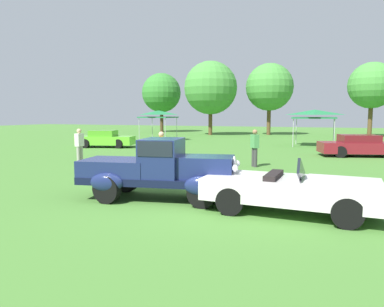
{
  "coord_description": "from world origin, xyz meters",
  "views": [
    {
      "loc": [
        3.81,
        -8.66,
        2.36
      ],
      "look_at": [
        0.09,
        1.22,
        1.2
      ],
      "focal_mm": 33.29,
      "sensor_mm": 36.0,
      "label": 1
    }
  ],
  "objects": [
    {
      "name": "show_car_lime",
      "position": [
        -11.04,
        13.02,
        0.6
      ],
      "size": [
        4.28,
        2.65,
        1.22
      ],
      "color": "#60C62D",
      "rests_on": "ground_plane"
    },
    {
      "name": "treeline_center",
      "position": [
        -2.38,
        32.83,
        5.42
      ],
      "size": [
        5.36,
        5.36,
        8.12
      ],
      "color": "brown",
      "rests_on": "ground_plane"
    },
    {
      "name": "ground_plane",
      "position": [
        0.0,
        0.0,
        0.0
      ],
      "size": [
        120.0,
        120.0,
        0.0
      ],
      "primitive_type": "plane",
      "color": "#42752D"
    },
    {
      "name": "treeline_far_left",
      "position": [
        -16.82,
        34.63,
        5.19
      ],
      "size": [
        5.16,
        5.16,
        7.78
      ],
      "color": "#47331E",
      "rests_on": "ground_plane"
    },
    {
      "name": "spectator_by_row",
      "position": [
        0.83,
        7.25,
        0.91
      ],
      "size": [
        0.44,
        0.46,
        1.69
      ],
      "color": "#383838",
      "rests_on": "ground_plane"
    },
    {
      "name": "canopy_tent_left_field",
      "position": [
        -10.47,
        20.58,
        2.42
      ],
      "size": [
        2.83,
        2.83,
        2.71
      ],
      "color": "#B7B7BC",
      "rests_on": "ground_plane"
    },
    {
      "name": "spectator_near_truck",
      "position": [
        -7.1,
        5.17,
        0.91
      ],
      "size": [
        0.26,
        0.41,
        1.69
      ],
      "color": "#9E998E",
      "rests_on": "ground_plane"
    },
    {
      "name": "show_car_burgundy",
      "position": [
        5.7,
        13.34,
        0.6
      ],
      "size": [
        4.83,
        2.8,
        1.22
      ],
      "color": "maroon",
      "rests_on": "ground_plane"
    },
    {
      "name": "treeline_mid_left",
      "position": [
        -8.63,
        30.36,
        5.34
      ],
      "size": [
        6.01,
        6.01,
        8.35
      ],
      "color": "brown",
      "rests_on": "ground_plane"
    },
    {
      "name": "spectator_far_side",
      "position": [
        -2.23,
        3.96,
        0.91
      ],
      "size": [
        0.44,
        0.46,
        1.69
      ],
      "color": "#9E998E",
      "rests_on": "ground_plane"
    },
    {
      "name": "treeline_mid_right",
      "position": [
        8.07,
        32.55,
        5.3
      ],
      "size": [
        4.73,
        4.73,
        7.69
      ],
      "color": "brown",
      "rests_on": "ground_plane"
    },
    {
      "name": "neighbor_convertible",
      "position": [
        3.17,
        0.01,
        0.58
      ],
      "size": [
        4.25,
        1.92,
        1.4
      ],
      "color": "silver",
      "rests_on": "ground_plane"
    },
    {
      "name": "canopy_tent_center_field",
      "position": [
        2.98,
        19.36,
        2.42
      ],
      "size": [
        3.08,
        3.08,
        2.71
      ],
      "color": "#B7B7BC",
      "rests_on": "ground_plane"
    },
    {
      "name": "feature_pickup_truck",
      "position": [
        -0.48,
        0.17,
        0.87
      ],
      "size": [
        4.52,
        2.37,
        1.7
      ],
      "color": "black",
      "rests_on": "ground_plane"
    }
  ]
}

